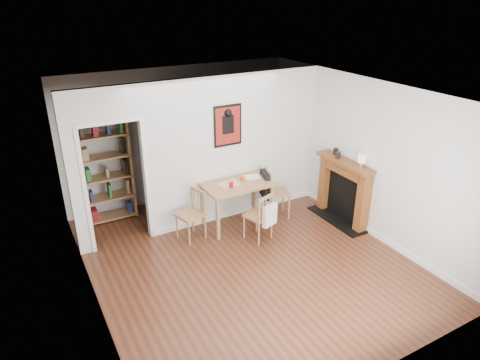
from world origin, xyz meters
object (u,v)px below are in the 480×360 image
chair_front (259,216)px  bookshelf (106,167)px  red_glass (231,185)px  dining_table (237,188)px  orange_fruit (242,177)px  ceramic_jar_a (338,155)px  mantel_lamp (362,159)px  fireplace (344,188)px  chair_left (190,215)px  notebook (252,177)px  ceramic_jar_b (336,151)px  chair_right (276,192)px

chair_front → bookshelf: 2.82m
red_glass → dining_table: bearing=35.0°
orange_fruit → ceramic_jar_a: bearing=-24.3°
red_glass → mantel_lamp: bearing=-27.2°
fireplace → red_glass: bearing=161.3°
red_glass → ceramic_jar_a: bearing=-15.3°
bookshelf → orange_fruit: bearing=-31.5°
chair_left → notebook: size_ratio=3.26×
dining_table → ceramic_jar_b: size_ratio=10.88×
bookshelf → red_glass: (1.73, -1.44, -0.15)m
chair_left → mantel_lamp: mantel_lamp is taller
orange_fruit → mantel_lamp: 2.05m
mantel_lamp → red_glass: bearing=152.8°
notebook → chair_right: bearing=-21.4°
fireplace → ceramic_jar_b: (0.02, 0.32, 0.60)m
orange_fruit → ceramic_jar_a: ceramic_jar_a is taller
dining_table → mantel_lamp: mantel_lamp is taller
notebook → chair_front: bearing=-111.8°
red_glass → mantel_lamp: size_ratio=0.45×
chair_left → ceramic_jar_b: ceramic_jar_b is taller
mantel_lamp → chair_front: bearing=163.2°
mantel_lamp → ceramic_jar_a: 0.50m
chair_front → ceramic_jar_b: 1.87m
orange_fruit → mantel_lamp: size_ratio=0.41×
dining_table → bookshelf: bearing=145.1°
orange_fruit → ceramic_jar_b: ceramic_jar_b is taller
bookshelf → red_glass: bearing=-39.8°
fireplace → notebook: bearing=148.8°
bookshelf → fireplace: bookshelf is taller
chair_front → ceramic_jar_a: (1.60, -0.02, 0.79)m
notebook → chair_left: bearing=-173.8°
chair_left → bookshelf: 1.79m
mantel_lamp → ceramic_jar_a: bearing=99.2°
fireplace → orange_fruit: fireplace is taller
orange_fruit → notebook: 0.21m
chair_right → fireplace: size_ratio=0.74×
dining_table → mantel_lamp: size_ratio=5.51×
bookshelf → notebook: bearing=-28.9°
ceramic_jar_b → red_glass: bearing=170.4°
red_glass → ceramic_jar_b: 2.01m
mantel_lamp → orange_fruit: bearing=143.8°
ceramic_jar_b → orange_fruit: bearing=162.4°
ceramic_jar_a → ceramic_jar_b: bearing=60.6°
bookshelf → fireplace: size_ratio=1.63×
fireplace → dining_table: bearing=156.3°
chair_left → chair_right: 1.68m
dining_table → chair_left: size_ratio=1.36×
red_glass → orange_fruit: bearing=30.9°
bookshelf → ceramic_jar_a: size_ratio=18.72×
chair_front → mantel_lamp: size_ratio=3.93×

